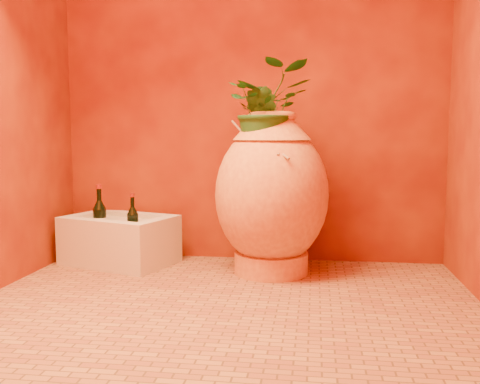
# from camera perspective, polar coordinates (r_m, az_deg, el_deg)

# --- Properties ---
(floor) EXTENTS (2.50, 2.50, 0.00)m
(floor) POSITION_cam_1_polar(r_m,az_deg,el_deg) (2.68, -1.54, -11.89)
(floor) COLOR #975E31
(floor) RESTS_ON ground
(wall_back) EXTENTS (2.50, 0.02, 2.50)m
(wall_back) POSITION_cam_1_polar(r_m,az_deg,el_deg) (3.56, 1.14, 12.93)
(wall_back) COLOR #5E1005
(wall_back) RESTS_ON ground
(amphora) EXTENTS (0.71, 0.71, 0.96)m
(amphora) POSITION_cam_1_polar(r_m,az_deg,el_deg) (3.17, 3.39, -0.21)
(amphora) COLOR gold
(amphora) RESTS_ON floor
(stone_basin) EXTENTS (0.77, 0.65, 0.31)m
(stone_basin) POSITION_cam_1_polar(r_m,az_deg,el_deg) (3.54, -12.70, -5.10)
(stone_basin) COLOR beige
(stone_basin) RESTS_ON floor
(wine_bottle_a) EXTENTS (0.07, 0.07, 0.30)m
(wine_bottle_a) POSITION_cam_1_polar(r_m,az_deg,el_deg) (3.39, -11.36, -3.36)
(wine_bottle_a) COLOR black
(wine_bottle_a) RESTS_ON stone_basin
(wine_bottle_b) EXTENTS (0.09, 0.09, 0.35)m
(wine_bottle_b) POSITION_cam_1_polar(r_m,az_deg,el_deg) (3.47, -14.73, -2.92)
(wine_bottle_b) COLOR black
(wine_bottle_b) RESTS_ON stone_basin
(wine_bottle_c) EXTENTS (0.07, 0.07, 0.29)m
(wine_bottle_c) POSITION_cam_1_polar(r_m,az_deg,el_deg) (3.60, -14.69, -2.93)
(wine_bottle_c) COLOR black
(wine_bottle_c) RESTS_ON stone_basin
(wall_tap) EXTENTS (0.07, 0.14, 0.15)m
(wall_tap) POSITION_cam_1_polar(r_m,az_deg,el_deg) (3.44, 3.70, 4.51)
(wall_tap) COLOR #B47329
(wall_tap) RESTS_ON wall_back
(plant_main) EXTENTS (0.57, 0.52, 0.53)m
(plant_main) POSITION_cam_1_polar(r_m,az_deg,el_deg) (3.14, 2.99, 8.90)
(plant_main) COLOR #19481B
(plant_main) RESTS_ON amphora
(plant_side) EXTENTS (0.27, 0.26, 0.39)m
(plant_side) POSITION_cam_1_polar(r_m,az_deg,el_deg) (3.11, 2.07, 7.52)
(plant_side) COLOR #19481B
(plant_side) RESTS_ON amphora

